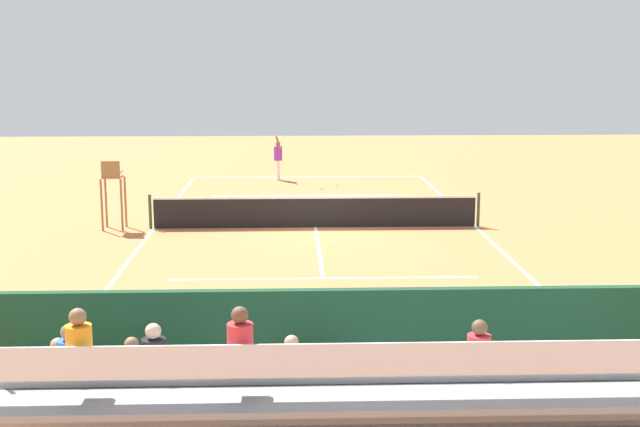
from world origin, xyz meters
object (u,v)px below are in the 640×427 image
at_px(equipment_bag, 404,392).
at_px(tennis_ball_near, 337,185).
at_px(tennis_racket, 267,179).
at_px(bleacher_stand, 330,397).
at_px(umpire_chair, 113,187).
at_px(tennis_net, 315,212).
at_px(tennis_player, 278,157).
at_px(tennis_ball_far, 321,189).
at_px(courtside_bench, 505,364).

height_order(equipment_bag, tennis_ball_near, equipment_bag).
bearing_deg(tennis_racket, tennis_ball_near, 146.68).
height_order(bleacher_stand, umpire_chair, bleacher_stand).
xyz_separation_m(umpire_chair, tennis_racket, (-4.41, -10.33, -1.30)).
height_order(tennis_net, bleacher_stand, bleacher_stand).
distance_m(umpire_chair, tennis_player, 11.29).
xyz_separation_m(tennis_player, tennis_ball_near, (-2.44, 1.77, -0.98)).
bearing_deg(tennis_ball_far, courtside_bench, 95.74).
relative_size(umpire_chair, tennis_ball_near, 32.42).
height_order(tennis_net, umpire_chair, umpire_chair).
relative_size(bleacher_stand, courtside_bench, 5.03).
relative_size(bleacher_stand, tennis_ball_near, 137.27).
bearing_deg(courtside_bench, equipment_bag, 4.59).
height_order(tennis_player, tennis_ball_far, tennis_player).
bearing_deg(tennis_player, tennis_racket, -17.80).
xyz_separation_m(tennis_net, tennis_ball_near, (-1.14, -8.33, -0.47)).
xyz_separation_m(bleacher_stand, tennis_racket, (1.51, -25.60, -0.93)).
distance_m(bleacher_stand, tennis_ball_far, 22.88).
height_order(bleacher_stand, tennis_player, bleacher_stand).
distance_m(equipment_bag, tennis_ball_far, 20.90).
xyz_separation_m(equipment_bag, tennis_player, (2.25, -23.49, 0.84)).
distance_m(equipment_bag, tennis_player, 23.62).
distance_m(tennis_racket, tennis_ball_near, 3.51).
relative_size(bleacher_stand, tennis_player, 4.70).
height_order(courtside_bench, tennis_racket, courtside_bench).
relative_size(tennis_ball_near, tennis_ball_far, 1.00).
bearing_deg(tennis_racket, equipment_bag, 96.62).
xyz_separation_m(tennis_player, tennis_racket, (0.50, -0.16, -1.00)).
xyz_separation_m(tennis_net, tennis_racket, (1.79, -10.25, -0.49)).
bearing_deg(tennis_ball_far, tennis_net, 86.44).
bearing_deg(umpire_chair, tennis_net, -179.35).
distance_m(bleacher_stand, courtside_bench, 3.53).
bearing_deg(tennis_racket, umpire_chair, 66.87).
distance_m(tennis_racket, tennis_ball_far, 3.56).
height_order(tennis_net, courtside_bench, tennis_net).
xyz_separation_m(tennis_ball_near, tennis_ball_far, (0.68, 0.83, 0.00)).
height_order(tennis_net, tennis_ball_far, tennis_net).
bearing_deg(courtside_bench, tennis_racket, -79.54).
distance_m(courtside_bench, tennis_racket, 23.93).
distance_m(tennis_net, tennis_ball_near, 8.42).
bearing_deg(tennis_net, equipment_bag, 94.07).
xyz_separation_m(equipment_bag, tennis_racket, (2.74, -23.65, -0.16)).
height_order(tennis_ball_near, tennis_ball_far, same).
bearing_deg(courtside_bench, tennis_player, -80.66).
bearing_deg(tennis_net, tennis_player, -82.70).
bearing_deg(bleacher_stand, tennis_player, -87.72).
height_order(bleacher_stand, courtside_bench, bleacher_stand).
bearing_deg(tennis_ball_far, bleacher_stand, 88.14).
bearing_deg(tennis_ball_far, tennis_ball_near, -129.28).
height_order(tennis_racket, tennis_ball_far, tennis_ball_far).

